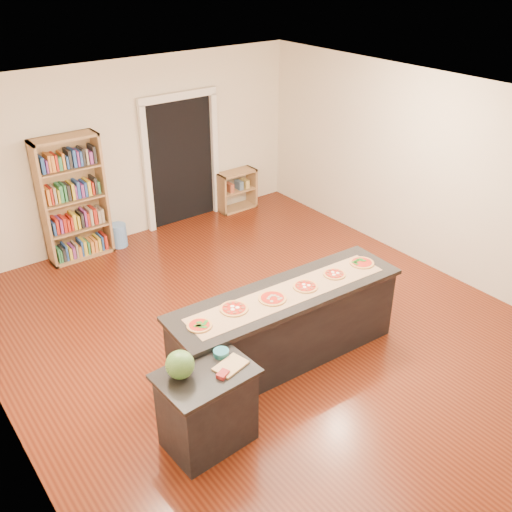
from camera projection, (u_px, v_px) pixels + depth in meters
room at (267, 232)px, 6.43m from camera, size 6.00×7.00×2.80m
doorway at (181, 154)px, 9.42m from camera, size 1.40×0.09×2.21m
kitchen_island at (286, 326)px, 6.44m from camera, size 2.78×0.75×0.92m
side_counter at (207, 408)px, 5.35m from camera, size 0.87×0.63×0.86m
bookshelf at (73, 199)px, 8.39m from camera, size 0.95×0.34×1.90m
low_shelf at (237, 190)px, 10.24m from camera, size 0.72×0.31×0.72m
waste_bin at (119, 235)px, 9.05m from camera, size 0.26×0.26×0.37m
kraft_paper at (289, 293)px, 6.20m from camera, size 2.43×0.55×0.00m
watermelon at (180, 365)px, 5.04m from camera, size 0.26×0.26×0.26m
cutting_board at (231, 366)px, 5.21m from camera, size 0.34×0.27×0.02m
package_red at (223, 374)px, 5.09m from camera, size 0.14×0.12×0.04m
package_teal at (221, 353)px, 5.34m from camera, size 0.15×0.15×0.06m
pizza_a at (199, 325)px, 5.66m from camera, size 0.26×0.26×0.02m
pizza_b at (234, 309)px, 5.92m from camera, size 0.30×0.30×0.02m
pizza_c at (272, 298)px, 6.09m from camera, size 0.31×0.31×0.02m
pizza_d at (305, 286)px, 6.30m from camera, size 0.27×0.27×0.02m
pizza_e at (334, 274)px, 6.53m from camera, size 0.27×0.27×0.02m
pizza_f at (362, 263)px, 6.77m from camera, size 0.28×0.28×0.02m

